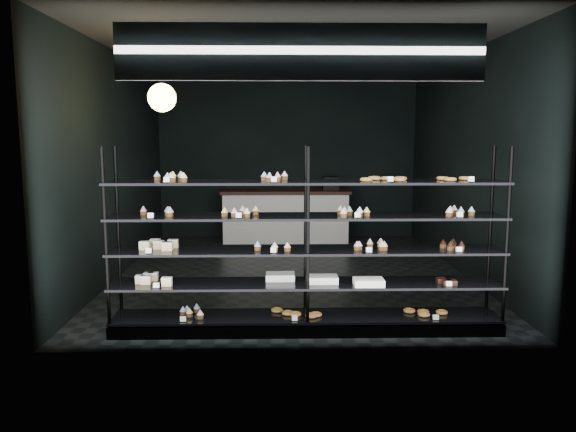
% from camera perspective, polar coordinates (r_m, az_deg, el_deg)
% --- Properties ---
extents(room, '(5.01, 6.01, 3.20)m').
position_cam_1_polar(room, '(8.08, 0.37, 5.27)').
color(room, black).
rests_on(room, ground).
extents(display_shelf, '(4.00, 0.50, 1.91)m').
position_cam_1_polar(display_shelf, '(5.79, 1.64, -5.65)').
color(display_shelf, black).
rests_on(display_shelf, room).
extents(signage, '(3.30, 0.05, 0.50)m').
position_cam_1_polar(signage, '(5.20, 1.32, 16.31)').
color(signage, '#0F0C3D').
rests_on(signage, room).
extents(pendant_lamp, '(0.33, 0.33, 0.89)m').
position_cam_1_polar(pendant_lamp, '(6.85, -12.69, 11.65)').
color(pendant_lamp, black).
rests_on(pendant_lamp, room).
extents(service_counter, '(2.43, 0.65, 1.23)m').
position_cam_1_polar(service_counter, '(10.68, -0.18, 0.09)').
color(service_counter, silver).
rests_on(service_counter, room).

